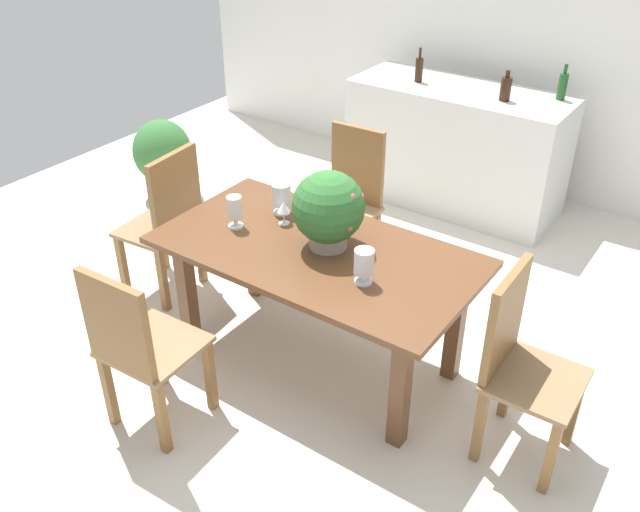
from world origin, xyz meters
The scene contains 17 objects.
ground_plane centered at (0.00, 0.00, 0.00)m, with size 7.04×7.04×0.00m, color silver.
back_wall centered at (0.00, 2.60, 1.30)m, with size 6.40×0.10×2.60m, color white.
dining_table centered at (0.00, -0.27, 0.63)m, with size 1.72×0.92×0.74m.
chair_head_end centered at (-1.15, -0.26, 0.56)m, with size 0.45×0.49×1.01m.
chair_foot_end centered at (1.15, -0.27, 0.55)m, with size 0.42×0.44×0.99m.
chair_near_left centered at (-0.38, -1.21, 0.54)m, with size 0.46×0.45×0.96m.
chair_far_left centered at (-0.39, 0.67, 0.55)m, with size 0.43×0.44×1.00m.
flower_centerpiece centered at (0.04, -0.21, 0.96)m, with size 0.38×0.38×0.43m.
crystal_vase_left centered at (-0.50, -0.34, 0.85)m, with size 0.09×0.09×0.19m.
crystal_vase_center_near centered at (-0.39, -0.06, 0.85)m, with size 0.11×0.11×0.19m.
crystal_vase_right centered at (0.37, -0.40, 0.85)m, with size 0.10×0.10×0.18m.
wine_glass centered at (-0.31, -0.15, 0.84)m, with size 0.07×0.07×0.14m.
kitchen_counter centered at (-0.23, 1.96, 0.48)m, with size 1.68×0.65×0.96m, color silver.
wine_bottle_amber centered at (0.13, 1.89, 1.05)m, with size 0.08×0.08×0.22m.
wine_bottle_tall centered at (0.46, 2.15, 1.06)m, with size 0.06×0.06×0.26m.
wine_bottle_dark centered at (-0.58, 1.92, 1.06)m, with size 0.06×0.06×0.26m.
potted_plant_floor centered at (-2.25, 0.73, 0.35)m, with size 0.48×0.48×0.65m.
Camera 1 is at (1.80, -2.81, 2.63)m, focal length 38.58 mm.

